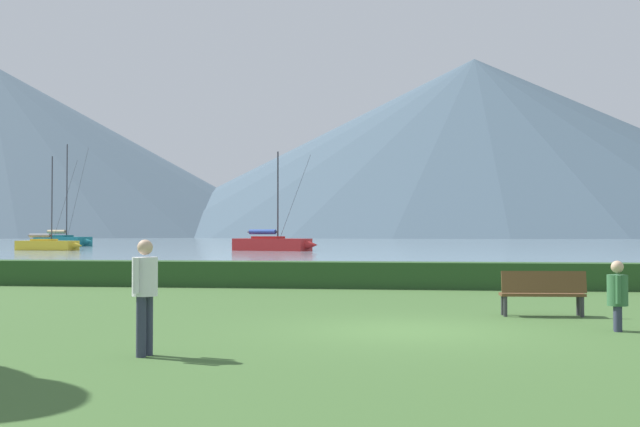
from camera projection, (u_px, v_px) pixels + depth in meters
ground_plane at (409, 331)px, 14.21m from camera, size 1000.00×1000.00×0.00m
harbor_water at (426, 242)px, 149.95m from camera, size 320.00×246.00×0.00m
hedge_line at (417, 275)px, 25.12m from camera, size 80.00×1.20×0.82m
sailboat_slip_2 at (48, 244)px, 78.95m from camera, size 7.06×2.87×9.29m
sailboat_slip_3 at (63, 240)px, 103.09m from camera, size 8.95×4.95×13.14m
sailboat_slip_5 at (273, 243)px, 77.18m from camera, size 8.76×4.70×9.56m
park_bench_near_path at (543, 291)px, 16.69m from camera, size 1.76×0.58×0.95m
person_seated_viewer at (617, 292)px, 14.20m from camera, size 0.36×0.56×1.25m
person_standing_walker at (145, 287)px, 11.33m from camera, size 0.36×0.56×1.65m
distant_hill_central_peak at (475, 147)px, 380.94m from camera, size 329.19×329.19×84.70m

